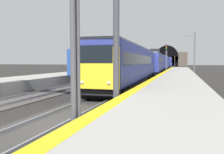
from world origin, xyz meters
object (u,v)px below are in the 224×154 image
(railway_signal_mid, at_px, (166,56))
(overhead_signal_gantry, at_px, (30,4))
(train_main_approaching, at_px, (160,62))
(train_adjacent_platform, at_px, (134,63))
(railway_signal_near, at_px, (73,25))
(railway_signal_far, at_px, (175,61))
(catenary_mast_near, at_px, (194,54))

(railway_signal_mid, relative_size, overhead_signal_gantry, 0.62)
(train_main_approaching, distance_m, train_adjacent_platform, 7.16)
(railway_signal_near, bearing_deg, overhead_signal_gantry, -132.90)
(train_main_approaching, height_order, railway_signal_near, railway_signal_near)
(railway_signal_near, relative_size, railway_signal_far, 1.21)
(train_adjacent_platform, distance_m, overhead_signal_gantry, 38.69)
(railway_signal_near, bearing_deg, train_adjacent_platform, -170.89)
(train_main_approaching, distance_m, railway_signal_far, 47.40)
(train_adjacent_platform, xyz_separation_m, overhead_signal_gantry, (-38.49, -2.46, 3.07))
(railway_signal_mid, xyz_separation_m, railway_signal_far, (55.52, 0.00, -0.61))
(railway_signal_mid, bearing_deg, overhead_signal_gantry, -7.00)
(railway_signal_far, distance_m, catenary_mast_near, 59.96)
(train_main_approaching, height_order, overhead_signal_gantry, overhead_signal_gantry)
(train_main_approaching, bearing_deg, railway_signal_near, 0.77)
(railway_signal_mid, distance_m, overhead_signal_gantry, 35.86)
(train_main_approaching, bearing_deg, railway_signal_far, 176.18)
(railway_signal_far, bearing_deg, railway_signal_mid, 0.00)
(train_main_approaching, height_order, catenary_mast_near, catenary_mast_near)
(train_adjacent_platform, relative_size, railway_signal_far, 11.72)
(train_adjacent_platform, distance_m, railway_signal_far, 53.01)
(train_adjacent_platform, xyz_separation_m, railway_signal_mid, (-2.95, -6.83, 1.20))
(railway_signal_mid, bearing_deg, catenary_mast_near, 49.06)
(railway_signal_far, height_order, overhead_signal_gantry, overhead_signal_gantry)
(railway_signal_near, xyz_separation_m, railway_signal_far, (95.11, 0.00, -0.63))
(catenary_mast_near, bearing_deg, overhead_signal_gantry, 163.55)
(overhead_signal_gantry, height_order, catenary_mast_near, catenary_mast_near)
(railway_signal_near, xyz_separation_m, catenary_mast_near, (35.36, -4.88, 0.32))
(train_main_approaching, xyz_separation_m, catenary_mast_near, (-12.39, -6.79, 1.55))
(train_adjacent_platform, height_order, catenary_mast_near, catenary_mast_near)
(train_adjacent_platform, xyz_separation_m, railway_signal_far, (52.56, -6.83, 0.59))
(railway_signal_near, distance_m, catenary_mast_near, 35.70)
(train_main_approaching, height_order, train_adjacent_platform, train_main_approaching)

